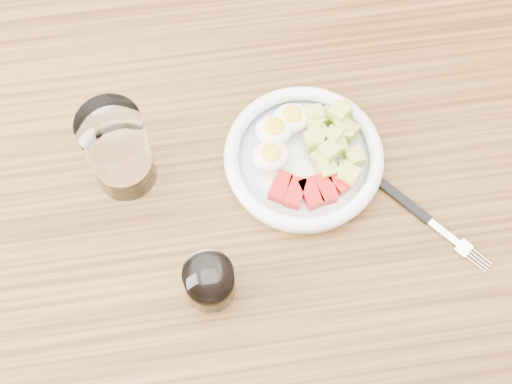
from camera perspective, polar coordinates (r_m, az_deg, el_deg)
ground at (r=1.68m, az=0.39°, el=-11.10°), size 4.00×4.00×0.00m
dining_table at (r=1.03m, az=0.63°, el=-3.29°), size 1.50×0.90×0.77m
bowl at (r=0.95m, az=3.86°, el=2.97°), size 0.21×0.21×0.06m
fork at (r=0.95m, az=12.84°, el=-1.59°), size 0.13×0.15×0.01m
water_glass at (r=0.91m, az=-10.97°, el=3.29°), size 0.08×0.08×0.14m
coffee_glass at (r=0.87m, az=-3.73°, el=-7.20°), size 0.06×0.06×0.07m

